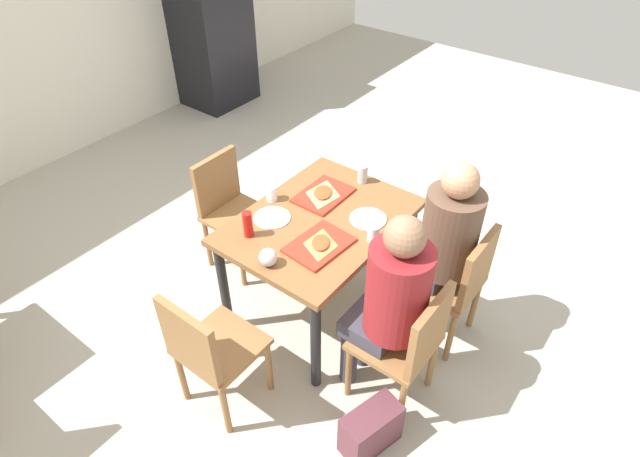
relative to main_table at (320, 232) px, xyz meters
The scene contains 22 objects.
ground_plane 0.66m from the main_table, ahead, with size 10.00×10.00×0.02m, color #B2AD9E.
back_wall 3.29m from the main_table, 90.00° to the left, with size 10.00×0.10×2.80m, color silver.
main_table is the anchor object (origin of this frame).
chair_near_left 0.86m from the main_table, 109.45° to the right, with size 0.40×0.40×0.84m.
chair_near_right 0.86m from the main_table, 70.55° to the right, with size 0.40×0.40×0.84m.
chair_far_side 0.82m from the main_table, 90.00° to the left, with size 0.40×0.40×0.84m.
chair_left_end 0.96m from the main_table, behind, with size 0.40×0.40×0.84m.
person_in_red 0.72m from the main_table, 113.17° to the right, with size 0.32×0.42×1.25m.
person_in_brown_jacket 0.72m from the main_table, 66.83° to the right, with size 0.32×0.42×1.25m.
tray_red_near 0.27m from the main_table, 143.61° to the right, with size 0.36×0.26×0.02m, color red.
tray_red_far 0.26m from the main_table, 32.28° to the left, with size 0.36×0.26×0.02m, color red.
paper_plate_center 0.30m from the main_table, 126.51° to the left, with size 0.22×0.22×0.01m, color white.
paper_plate_near_edge 0.30m from the main_table, 53.49° to the right, with size 0.22×0.22×0.01m, color white.
pizza_slice_a 0.28m from the main_table, 141.90° to the right, with size 0.24×0.22×0.02m.
pizza_slice_b 0.26m from the main_table, 33.10° to the left, with size 0.27×0.24×0.02m.
plastic_cup_a 0.39m from the main_table, 94.56° to the left, with size 0.07×0.07×0.10m, color white.
plastic_cup_b 0.39m from the main_table, 85.44° to the right, with size 0.07×0.07×0.10m, color white.
soda_can 0.51m from the main_table, ahead, with size 0.07×0.07×0.12m, color #B7BCC6.
condiment_bottle 0.47m from the main_table, 148.06° to the left, with size 0.06×0.06×0.16m, color red.
foil_bundle 0.50m from the main_table, behind, with size 0.10×0.10×0.10m, color silver.
handbag 1.15m from the main_table, 127.77° to the right, with size 0.32×0.16×0.28m, color #592D38.
drink_fridge 3.40m from the main_table, 57.23° to the left, with size 0.70×0.60×1.90m, color black.
Camera 1 is at (-1.94, -1.49, 2.67)m, focal length 29.40 mm.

